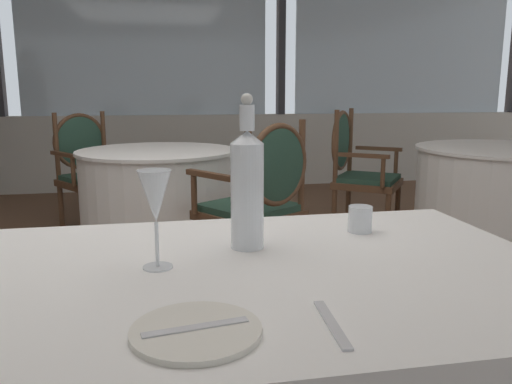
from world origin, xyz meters
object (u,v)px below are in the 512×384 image
object	(u,v)px
side_plate	(196,331)
dining_chair_0_1	(261,196)
wine_glass	(155,199)
dining_chair_0_0	(89,165)
water_tumbler	(360,219)
dining_chair_1_0	(356,164)
water_bottle	(247,186)

from	to	relation	value
side_plate	dining_chair_0_1	size ratio (longest dim) A/B	0.21
wine_glass	dining_chair_0_0	size ratio (longest dim) A/B	0.22
side_plate	water_tumbler	bearing A→B (deg)	46.90
water_tumbler	dining_chair_0_1	distance (m)	1.36
dining_chair_0_1	dining_chair_1_0	world-z (taller)	dining_chair_1_0
dining_chair_1_0	water_tumbler	bearing A→B (deg)	-75.56
dining_chair_1_0	wine_glass	bearing A→B (deg)	-83.75
wine_glass	dining_chair_0_0	bearing A→B (deg)	99.65
water_tumbler	dining_chair_1_0	size ratio (longest dim) A/B	0.07
wine_glass	water_tumbler	size ratio (longest dim) A/B	3.01
water_bottle	dining_chair_1_0	bearing A→B (deg)	62.79
water_tumbler	wine_glass	bearing A→B (deg)	-160.50
water_bottle	dining_chair_0_0	bearing A→B (deg)	103.94
water_tumbler	side_plate	bearing A→B (deg)	-133.10
water_tumbler	dining_chair_0_0	world-z (taller)	dining_chair_0_0
wine_glass	dining_chair_1_0	size ratio (longest dim) A/B	0.22
water_tumbler	dining_chair_0_0	bearing A→B (deg)	110.12
water_tumbler	dining_chair_1_0	distance (m)	2.62
wine_glass	water_tumbler	world-z (taller)	wine_glass
water_bottle	water_tumbler	bearing A→B (deg)	14.15
water_tumbler	dining_chair_0_0	distance (m)	3.11
side_plate	dining_chair_1_0	size ratio (longest dim) A/B	0.21
side_plate	water_bottle	world-z (taller)	water_bottle
water_tumbler	dining_chair_0_0	size ratio (longest dim) A/B	0.07
water_tumbler	dining_chair_1_0	bearing A→B (deg)	68.29
wine_glass	dining_chair_1_0	xyz separation A→B (m)	(1.51, 2.62, -0.33)
dining_chair_0_0	dining_chair_1_0	size ratio (longest dim) A/B	0.97
wine_glass	dining_chair_0_1	world-z (taller)	dining_chair_0_1
side_plate	water_bottle	distance (m)	0.48
water_tumbler	dining_chair_0_0	xyz separation A→B (m)	(-1.07, 2.91, -0.23)
dining_chair_0_0	dining_chair_0_1	bearing A→B (deg)	0.00
wine_glass	water_tumbler	xyz separation A→B (m)	(0.54, 0.19, -0.12)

